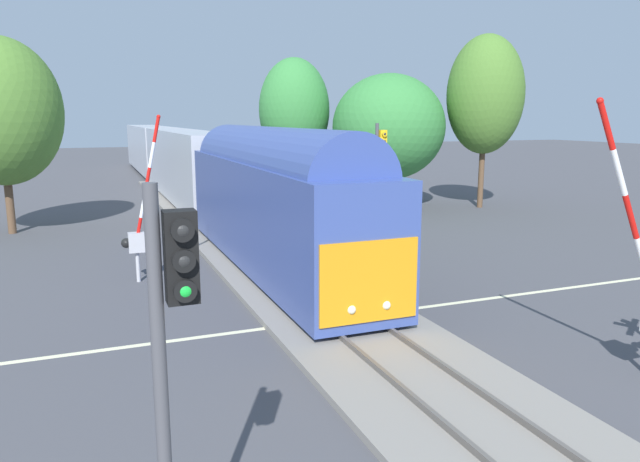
# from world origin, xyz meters

# --- Properties ---
(ground_plane) EXTENTS (220.00, 220.00, 0.00)m
(ground_plane) POSITION_xyz_m (0.00, 0.00, 0.00)
(ground_plane) COLOR #47474C
(road_centre_stripe) EXTENTS (44.00, 0.20, 0.01)m
(road_centre_stripe) POSITION_xyz_m (0.00, 0.00, 0.00)
(road_centre_stripe) COLOR beige
(road_centre_stripe) RESTS_ON ground
(railway_track) EXTENTS (4.40, 80.00, 0.32)m
(railway_track) POSITION_xyz_m (0.00, 0.00, 0.10)
(railway_track) COLOR gray
(railway_track) RESTS_ON ground
(commuter_train) EXTENTS (3.04, 64.08, 5.16)m
(commuter_train) POSITION_xyz_m (0.00, 28.00, 2.73)
(commuter_train) COLOR #384C93
(commuter_train) RESTS_ON railway_track
(crossing_gate_far) EXTENTS (1.58, 0.40, 5.92)m
(crossing_gate_far) POSITION_xyz_m (-4.99, 6.33, 1.91)
(crossing_gate_far) COLOR #B7B7BC
(crossing_gate_far) RESTS_ON ground
(traffic_signal_near_left) EXTENTS (0.53, 0.38, 5.17)m
(traffic_signal_near_left) POSITION_xyz_m (-5.82, -9.07, 3.47)
(traffic_signal_near_left) COLOR #4C4C51
(traffic_signal_near_left) RESTS_ON ground
(traffic_signal_far_side) EXTENTS (0.53, 0.38, 5.56)m
(traffic_signal_far_side) POSITION_xyz_m (5.88, 8.85, 3.73)
(traffic_signal_far_side) COLOR #4C4C51
(traffic_signal_far_side) RESTS_ON ground
(oak_behind_train) EXTENTS (5.81, 5.81, 9.74)m
(oak_behind_train) POSITION_xyz_m (-10.25, 18.14, 6.09)
(oak_behind_train) COLOR brown
(oak_behind_train) RESTS_ON ground
(oak_far_right) EXTENTS (7.20, 7.20, 8.57)m
(oak_far_right) POSITION_xyz_m (11.69, 18.94, 5.20)
(oak_far_right) COLOR brown
(oak_far_right) RESTS_ON ground
(elm_centre_background) EXTENTS (4.67, 4.67, 9.68)m
(elm_centre_background) POSITION_xyz_m (6.56, 22.57, 6.26)
(elm_centre_background) COLOR brown
(elm_centre_background) RESTS_ON ground
(maple_right_background) EXTENTS (4.85, 4.85, 10.98)m
(maple_right_background) POSITION_xyz_m (17.42, 16.78, 7.22)
(maple_right_background) COLOR brown
(maple_right_background) RESTS_ON ground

